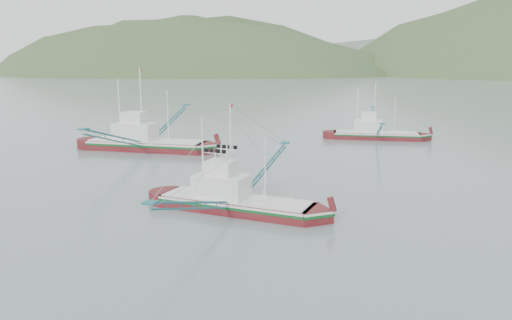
% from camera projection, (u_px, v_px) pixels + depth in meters
% --- Properties ---
extents(ground, '(1200.00, 1200.00, 0.00)m').
position_uv_depth(ground, '(233.00, 212.00, 40.55)').
color(ground, slate).
rests_on(ground, ground).
extents(main_boat, '(13.19, 23.39, 9.49)m').
position_uv_depth(main_boat, '(233.00, 195.00, 40.75)').
color(main_boat, '#500D11').
rests_on(main_boat, ground).
extents(bg_boat_far, '(13.39, 23.48, 9.56)m').
position_uv_depth(bg_boat_far, '(375.00, 129.00, 77.37)').
color(bg_boat_far, '#500D11').
rests_on(bg_boat_far, ground).
extents(bg_boat_left, '(16.62, 29.54, 11.97)m').
position_uv_depth(bg_boat_left, '(145.00, 138.00, 67.92)').
color(bg_boat_left, '#500D11').
rests_on(bg_boat_left, ground).
extents(headland_left, '(448.00, 308.00, 210.00)m').
position_uv_depth(headland_left, '(186.00, 73.00, 430.76)').
color(headland_left, '#3A5129').
rests_on(headland_left, ground).
extents(ridge_distant, '(960.00, 400.00, 240.00)m').
position_uv_depth(ridge_distant, '(438.00, 70.00, 552.66)').
color(ridge_distant, slate).
rests_on(ridge_distant, ground).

